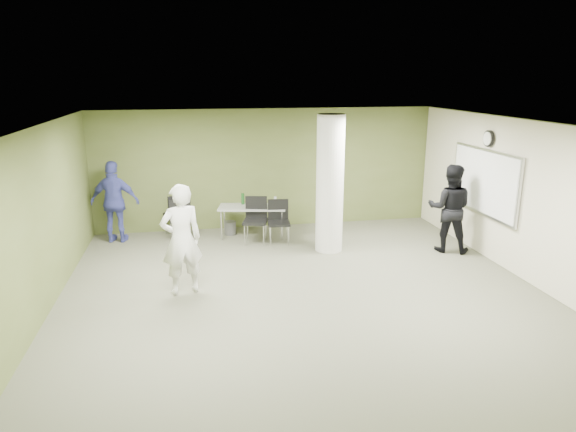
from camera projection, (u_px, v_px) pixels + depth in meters
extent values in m
plane|color=#575845|center=(302.00, 291.00, 8.67)|extent=(8.00, 8.00, 0.00)
plane|color=white|center=(303.00, 124.00, 7.93)|extent=(8.00, 8.00, 0.00)
cube|color=#515C2B|center=(267.00, 169.00, 12.09)|extent=(8.00, 2.80, 0.02)
cube|color=#515C2B|center=(39.00, 224.00, 7.59)|extent=(0.02, 8.00, 2.80)
cube|color=beige|center=(525.00, 201.00, 9.02)|extent=(0.02, 8.00, 2.80)
cylinder|color=silver|center=(330.00, 184.00, 10.38)|extent=(0.56, 0.56, 2.80)
cube|color=silver|center=(484.00, 182.00, 10.12)|extent=(0.04, 2.30, 1.30)
cube|color=white|center=(483.00, 182.00, 10.12)|extent=(0.02, 2.20, 1.20)
cylinder|color=black|center=(489.00, 139.00, 9.90)|extent=(0.05, 0.32, 0.32)
cylinder|color=white|center=(487.00, 139.00, 9.89)|extent=(0.02, 0.26, 0.26)
cube|color=gray|center=(252.00, 207.00, 11.44)|extent=(1.58, 0.93, 0.04)
cylinder|color=silver|center=(221.00, 226.00, 11.29)|extent=(0.04, 0.04, 0.67)
cylinder|color=silver|center=(282.00, 226.00, 11.28)|extent=(0.04, 0.04, 0.67)
cylinder|color=silver|center=(224.00, 219.00, 11.79)|extent=(0.04, 0.04, 0.67)
cylinder|color=silver|center=(282.00, 219.00, 11.78)|extent=(0.04, 0.04, 0.67)
cylinder|color=#184818|center=(243.00, 199.00, 11.61)|extent=(0.07, 0.07, 0.25)
cylinder|color=#B2B2B7|center=(275.00, 200.00, 11.60)|extent=(0.06, 0.06, 0.18)
cylinder|color=#4C4C4C|center=(230.00, 228.00, 11.75)|extent=(0.27, 0.27, 0.31)
cube|color=black|center=(176.00, 215.00, 11.63)|extent=(0.61, 0.61, 0.05)
cube|color=black|center=(178.00, 206.00, 11.37)|extent=(0.45, 0.18, 0.47)
cylinder|color=silver|center=(183.00, 222.00, 11.95)|extent=(0.02, 0.02, 0.45)
cylinder|color=silver|center=(166.00, 224.00, 11.77)|extent=(0.02, 0.02, 0.45)
cylinder|color=silver|center=(188.00, 226.00, 11.61)|extent=(0.02, 0.02, 0.45)
cylinder|color=silver|center=(171.00, 229.00, 11.43)|extent=(0.02, 0.02, 0.45)
cube|color=black|center=(181.00, 219.00, 11.33)|extent=(0.50, 0.50, 0.05)
cube|color=black|center=(180.00, 210.00, 11.06)|extent=(0.45, 0.07, 0.46)
cylinder|color=silver|center=(189.00, 226.00, 11.62)|extent=(0.02, 0.02, 0.44)
cylinder|color=silver|center=(172.00, 228.00, 11.53)|extent=(0.02, 0.02, 0.44)
cylinder|color=silver|center=(191.00, 231.00, 11.26)|extent=(0.02, 0.02, 0.44)
cylinder|color=silver|center=(172.00, 233.00, 11.17)|extent=(0.02, 0.02, 0.44)
cube|color=black|center=(255.00, 222.00, 11.06)|extent=(0.60, 0.60, 0.05)
cube|color=black|center=(256.00, 207.00, 11.20)|extent=(0.47, 0.16, 0.48)
cylinder|color=silver|center=(245.00, 235.00, 10.94)|extent=(0.02, 0.02, 0.46)
cylinder|color=silver|center=(264.00, 236.00, 10.91)|extent=(0.02, 0.02, 0.46)
cylinder|color=silver|center=(247.00, 230.00, 11.33)|extent=(0.02, 0.02, 0.46)
cylinder|color=silver|center=(266.00, 230.00, 11.31)|extent=(0.02, 0.02, 0.46)
cube|color=black|center=(279.00, 223.00, 11.04)|extent=(0.51, 0.51, 0.05)
cube|color=black|center=(278.00, 209.00, 11.17)|extent=(0.45, 0.08, 0.46)
cylinder|color=silver|center=(271.00, 237.00, 10.90)|extent=(0.02, 0.02, 0.43)
cylinder|color=silver|center=(289.00, 236.00, 10.93)|extent=(0.02, 0.02, 0.43)
cylinder|color=silver|center=(270.00, 231.00, 11.27)|extent=(0.02, 0.02, 0.43)
cylinder|color=silver|center=(287.00, 231.00, 11.30)|extent=(0.02, 0.02, 0.43)
imported|color=silver|center=(181.00, 240.00, 8.38)|extent=(0.78, 0.62, 1.86)
imported|color=black|center=(450.00, 208.00, 10.46)|extent=(1.10, 1.02, 1.82)
imported|color=#3E449A|center=(115.00, 202.00, 11.05)|extent=(1.11, 0.64, 1.78)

